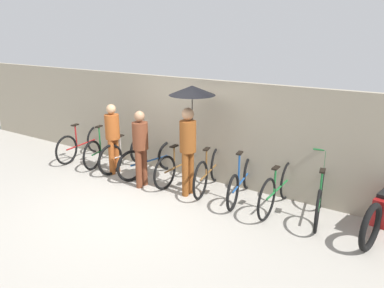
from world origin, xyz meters
The scene contains 14 objects.
ground_plane centered at (0.00, 0.00, 0.00)m, with size 30.00×30.00×0.00m, color #9E998E.
back_wall centered at (0.00, 1.88, 1.09)m, with size 14.98×0.12×2.18m.
parked_bicycle_0 centered at (-2.98, 1.36, 0.38)m, with size 0.44×1.81×1.10m.
parked_bicycle_1 centered at (-2.24, 1.43, 0.37)m, with size 0.57×1.75×1.11m.
parked_bicycle_2 centered at (-1.49, 1.38, 0.37)m, with size 0.44×1.70×1.07m.
parked_bicycle_3 centered at (-0.74, 1.38, 0.36)m, with size 0.60×1.74×1.05m.
parked_bicycle_4 centered at (0.00, 1.42, 0.38)m, with size 0.44×1.71×1.10m.
parked_bicycle_5 centered at (0.74, 1.42, 0.39)m, with size 0.51×1.73×0.97m.
parked_bicycle_6 centered at (1.49, 1.37, 0.36)m, with size 0.50×1.74×1.00m.
parked_bicycle_7 centered at (2.24, 1.35, 0.40)m, with size 0.44×1.80×1.09m.
parked_bicycle_8 centered at (2.98, 1.38, 0.38)m, with size 0.49×1.66×1.11m.
pedestrian_leading centered at (-1.54, 1.03, 0.93)m, with size 0.32×0.32×1.60m.
pedestrian_center centered at (-0.51, 0.78, 0.94)m, with size 0.32×0.32×1.61m.
pedestrian_trailing centered at (0.53, 1.05, 1.62)m, with size 0.89×0.89×2.15m.
Camera 1 is at (4.35, -4.74, 3.13)m, focal length 35.00 mm.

